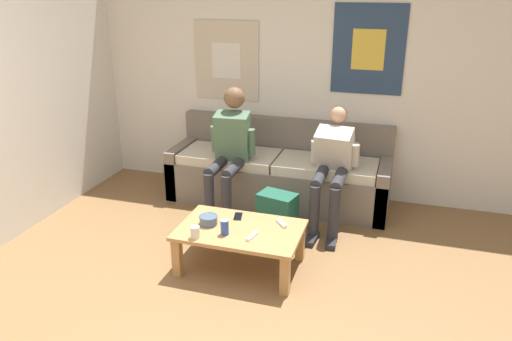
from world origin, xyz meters
name	(u,v)px	position (x,y,z in m)	size (l,w,h in m)	color
ground_plane	(175,335)	(0.00, 0.00, 0.00)	(18.00, 18.00, 0.00)	brown
wall_back	(279,76)	(0.00, 2.72, 1.28)	(10.00, 0.07, 2.55)	silver
couch	(279,174)	(0.11, 2.35, 0.30)	(2.32, 0.73, 0.84)	#70665B
coffee_table	(240,235)	(0.15, 0.94, 0.30)	(1.00, 0.64, 0.36)	#B27F4C
person_seated_adult	(230,147)	(-0.30, 1.96, 0.69)	(0.47, 0.81, 1.26)	#2D2D33
person_seated_teen	(332,164)	(0.73, 1.97, 0.62)	(0.47, 0.88, 1.12)	#2D2D33
backpack	(277,215)	(0.29, 1.60, 0.19)	(0.38, 0.32, 0.40)	#1E5642
ceramic_bowl	(208,219)	(-0.12, 0.94, 0.40)	(0.16, 0.16, 0.08)	#475B75
pillar_candle	(195,232)	(-0.13, 0.69, 0.41)	(0.07, 0.07, 0.11)	silver
drink_can_blue	(225,227)	(0.07, 0.81, 0.42)	(0.07, 0.07, 0.12)	#28479E
game_controller_near_left	(282,223)	(0.46, 1.11, 0.37)	(0.12, 0.13, 0.03)	white
game_controller_near_right	(252,236)	(0.29, 0.82, 0.37)	(0.06, 0.15, 0.03)	white
cell_phone	(238,216)	(0.07, 1.14, 0.37)	(0.09, 0.15, 0.01)	black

